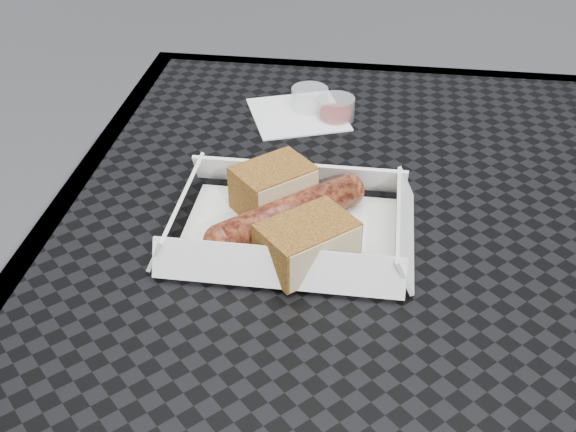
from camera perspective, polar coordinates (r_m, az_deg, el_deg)
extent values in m
cube|color=black|center=(0.80, 9.85, -0.34)|extent=(0.80, 0.80, 0.01)
cube|color=black|center=(1.14, 9.75, 10.67)|extent=(0.80, 0.03, 0.03)
cube|color=black|center=(0.87, -16.49, 1.31)|extent=(0.03, 0.80, 0.03)
cylinder|color=black|center=(1.34, -6.97, -3.44)|extent=(0.03, 0.03, 0.73)
cube|color=white|center=(0.75, 0.10, -1.30)|extent=(0.22, 0.15, 0.00)
cylinder|color=brown|center=(0.74, -0.02, 0.11)|extent=(0.14, 0.14, 0.04)
sphere|color=brown|center=(0.78, 4.76, 2.04)|extent=(0.04, 0.04, 0.04)
sphere|color=brown|center=(0.71, -5.30, -2.03)|extent=(0.04, 0.04, 0.04)
cube|color=olive|center=(0.77, -1.17, 2.26)|extent=(0.10, 0.10, 0.05)
cube|color=olive|center=(0.70, 1.52, -2.17)|extent=(0.11, 0.10, 0.05)
cylinder|color=#D54409|center=(0.72, 2.95, -2.97)|extent=(0.02, 0.02, 0.00)
torus|color=white|center=(0.72, 3.54, -3.29)|extent=(0.02, 0.02, 0.00)
cube|color=#B2D17F|center=(0.72, 3.84, -2.93)|extent=(0.02, 0.02, 0.00)
cube|color=white|center=(0.98, 0.78, 8.03)|extent=(0.15, 0.15, 0.00)
cylinder|color=maroon|center=(0.97, 3.80, 8.46)|extent=(0.05, 0.05, 0.03)
cylinder|color=silver|center=(0.99, 1.73, 9.25)|extent=(0.05, 0.05, 0.03)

